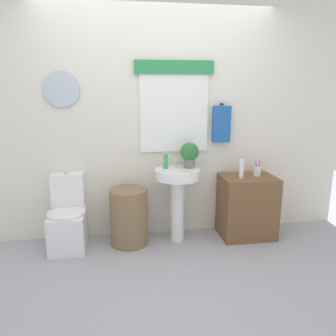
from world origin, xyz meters
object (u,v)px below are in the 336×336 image
object	(u,v)px
laundry_hamper	(129,217)
toothbrush_cup	(257,171)
lotion_bottle	(242,169)
wooden_cabinet	(247,206)
soap_bottle	(166,162)
toilet	(68,220)
potted_plant	(189,153)
pedestal_sink	(177,189)

from	to	relation	value
laundry_hamper	toothbrush_cup	distance (m)	1.50
lotion_bottle	laundry_hamper	bearing A→B (deg)	178.13
wooden_cabinet	soap_bottle	bearing A→B (deg)	176.90
toilet	soap_bottle	bearing A→B (deg)	0.69
toilet	toothbrush_cup	size ratio (longest dim) A/B	4.27
laundry_hamper	lotion_bottle	world-z (taller)	lotion_bottle
potted_plant	toothbrush_cup	distance (m)	0.80
laundry_hamper	potted_plant	bearing A→B (deg)	5.13
toilet	laundry_hamper	world-z (taller)	toilet
soap_bottle	toothbrush_cup	xyz separation A→B (m)	(1.03, -0.03, -0.14)
lotion_bottle	wooden_cabinet	bearing A→B (deg)	21.05
toilet	wooden_cabinet	distance (m)	1.97
laundry_hamper	soap_bottle	size ratio (longest dim) A/B	4.05
soap_bottle	potted_plant	world-z (taller)	potted_plant
toilet	potted_plant	size ratio (longest dim) A/B	2.90
potted_plant	lotion_bottle	size ratio (longest dim) A/B	1.32
laundry_hamper	toothbrush_cup	size ratio (longest dim) A/B	3.32
laundry_hamper	pedestal_sink	bearing A→B (deg)	-0.00
wooden_cabinet	potted_plant	world-z (taller)	potted_plant
toothbrush_cup	wooden_cabinet	bearing A→B (deg)	-169.17
pedestal_sink	toilet	bearing A→B (deg)	178.16
laundry_hamper	soap_bottle	distance (m)	0.71
lotion_bottle	toothbrush_cup	world-z (taller)	lotion_bottle
toilet	pedestal_sink	world-z (taller)	pedestal_sink
soap_bottle	toilet	bearing A→B (deg)	-179.31
potted_plant	toothbrush_cup	size ratio (longest dim) A/B	1.47
wooden_cabinet	toothbrush_cup	world-z (taller)	toothbrush_cup
toilet	soap_bottle	distance (m)	1.20
wooden_cabinet	laundry_hamper	bearing A→B (deg)	180.00
pedestal_sink	soap_bottle	world-z (taller)	soap_bottle
pedestal_sink	wooden_cabinet	bearing A→B (deg)	0.00
wooden_cabinet	potted_plant	xyz separation A→B (m)	(-0.66, 0.06, 0.62)
potted_plant	wooden_cabinet	bearing A→B (deg)	-5.18
pedestal_sink	wooden_cabinet	world-z (taller)	pedestal_sink
wooden_cabinet	toothbrush_cup	xyz separation A→B (m)	(0.10, 0.02, 0.40)
laundry_hamper	soap_bottle	world-z (taller)	soap_bottle
soap_bottle	wooden_cabinet	bearing A→B (deg)	-3.10
pedestal_sink	potted_plant	xyz separation A→B (m)	(0.14, 0.06, 0.37)
soap_bottle	toothbrush_cup	bearing A→B (deg)	-1.68
lotion_bottle	potted_plant	bearing A→B (deg)	169.84
wooden_cabinet	lotion_bottle	world-z (taller)	lotion_bottle
pedestal_sink	toothbrush_cup	xyz separation A→B (m)	(0.91, 0.02, 0.15)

